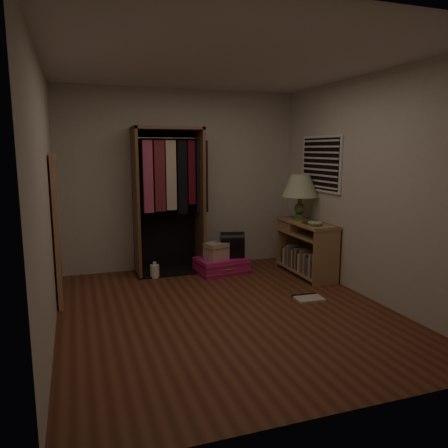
{
  "coord_description": "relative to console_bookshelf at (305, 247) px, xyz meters",
  "views": [
    {
      "loc": [
        -1.5,
        -4.27,
        1.75
      ],
      "look_at": [
        0.3,
        0.95,
        0.8
      ],
      "focal_mm": 35.0,
      "sensor_mm": 36.0,
      "label": 1
    }
  ],
  "objects": [
    {
      "name": "ground",
      "position": [
        -1.54,
        -1.04,
        -0.39
      ],
      "size": [
        4.0,
        4.0,
        0.0
      ],
      "primitive_type": "plane",
      "color": "#562A18",
      "rests_on": "ground"
    },
    {
      "name": "room_walls",
      "position": [
        -1.46,
        -0.99,
        1.11
      ],
      "size": [
        3.52,
        4.02,
        2.6
      ],
      "color": "beige",
      "rests_on": "ground"
    },
    {
      "name": "console_bookshelf",
      "position": [
        0.0,
        0.0,
        0.0
      ],
      "size": [
        0.42,
        1.12,
        0.75
      ],
      "color": "#A0784D",
      "rests_on": "ground"
    },
    {
      "name": "open_wardrobe",
      "position": [
        -1.74,
        0.73,
        0.81
      ],
      "size": [
        1.03,
        0.5,
        2.05
      ],
      "color": "brown",
      "rests_on": "ground"
    },
    {
      "name": "floor_mirror",
      "position": [
        -3.24,
        -0.04,
        0.46
      ],
      "size": [
        0.06,
        0.8,
        1.7
      ],
      "color": "tan",
      "rests_on": "ground"
    },
    {
      "name": "pink_suitcase",
      "position": [
        -1.1,
        0.43,
        -0.29
      ],
      "size": [
        0.77,
        0.61,
        0.22
      ],
      "rotation": [
        0.0,
        0.0,
        0.14
      ],
      "color": "#D61A74",
      "rests_on": "ground"
    },
    {
      "name": "train_case",
      "position": [
        -1.16,
        0.41,
        -0.06
      ],
      "size": [
        0.4,
        0.33,
        0.25
      ],
      "rotation": [
        0.0,
        0.0,
        0.32
      ],
      "color": "#BDA990",
      "rests_on": "pink_suitcase"
    },
    {
      "name": "black_bag",
      "position": [
        -0.93,
        0.44,
        0.01
      ],
      "size": [
        0.38,
        0.29,
        0.37
      ],
      "rotation": [
        0.0,
        0.0,
        -0.22
      ],
      "color": "black",
      "rests_on": "pink_suitcase"
    },
    {
      "name": "table_lamp",
      "position": [
        0.0,
        0.19,
        0.83
      ],
      "size": [
        0.53,
        0.53,
        0.65
      ],
      "rotation": [
        0.0,
        0.0,
        0.02
      ],
      "color": "#45582A",
      "rests_on": "console_bookshelf"
    },
    {
      "name": "brass_tray",
      "position": [
        0.0,
        -0.18,
        0.36
      ],
      "size": [
        0.28,
        0.28,
        0.02
      ],
      "rotation": [
        0.0,
        0.0,
        -0.04
      ],
      "color": "#A6783F",
      "rests_on": "console_bookshelf"
    },
    {
      "name": "ceramic_bowl",
      "position": [
        -0.05,
        -0.33,
        0.38
      ],
      "size": [
        0.22,
        0.22,
        0.05
      ],
      "primitive_type": "imported",
      "rotation": [
        0.0,
        0.0,
        -0.18
      ],
      "color": "#AACCB1",
      "rests_on": "console_bookshelf"
    },
    {
      "name": "white_jug",
      "position": [
        -2.04,
        0.5,
        -0.3
      ],
      "size": [
        0.15,
        0.15,
        0.22
      ],
      "rotation": [
        0.0,
        0.0,
        0.26
      ],
      "color": "white",
      "rests_on": "ground"
    },
    {
      "name": "floor_book",
      "position": [
        -0.49,
        -0.97,
        -0.38
      ],
      "size": [
        0.34,
        0.28,
        0.03
      ],
      "rotation": [
        0.0,
        0.0,
        -0.06
      ],
      "color": "beige",
      "rests_on": "ground"
    }
  ]
}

